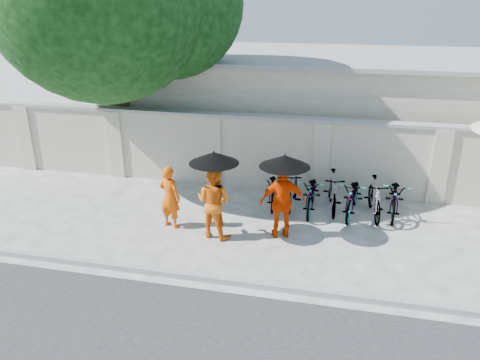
# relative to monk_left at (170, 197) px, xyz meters

# --- Properties ---
(ground) EXTENTS (80.00, 80.00, 0.00)m
(ground) POSITION_rel_monk_left_xyz_m (1.29, -0.31, -0.76)
(ground) COLOR silver
(kerb) EXTENTS (40.00, 0.16, 0.12)m
(kerb) POSITION_rel_monk_left_xyz_m (1.29, -2.01, -0.70)
(kerb) COLOR gray
(kerb) RESTS_ON ground
(compound_wall) EXTENTS (20.00, 0.30, 2.00)m
(compound_wall) POSITION_rel_monk_left_xyz_m (2.29, 2.89, 0.24)
(compound_wall) COLOR beige
(compound_wall) RESTS_ON ground
(building_behind) EXTENTS (14.00, 6.00, 3.20)m
(building_behind) POSITION_rel_monk_left_xyz_m (3.29, 6.69, 0.84)
(building_behind) COLOR silver
(building_behind) RESTS_ON ground
(monk_left) EXTENTS (0.63, 0.51, 1.51)m
(monk_left) POSITION_rel_monk_left_xyz_m (0.00, 0.00, 0.00)
(monk_left) COLOR #DE4C06
(monk_left) RESTS_ON ground
(monk_center) EXTENTS (0.95, 0.81, 1.69)m
(monk_center) POSITION_rel_monk_left_xyz_m (1.12, -0.22, 0.09)
(monk_center) COLOR #D65D0D
(monk_center) RESTS_ON ground
(parasol_center) EXTENTS (1.08, 1.08, 1.08)m
(parasol_center) POSITION_rel_monk_left_xyz_m (1.17, -0.30, 1.15)
(parasol_center) COLOR black
(parasol_center) RESTS_ON ground
(monk_right) EXTENTS (1.09, 0.70, 1.72)m
(monk_right) POSITION_rel_monk_left_xyz_m (2.62, 0.07, 0.10)
(monk_right) COLOR #E13400
(monk_right) RESTS_ON ground
(parasol_right) EXTENTS (1.10, 1.10, 1.00)m
(parasol_right) POSITION_rel_monk_left_xyz_m (2.64, -0.01, 1.09)
(parasol_right) COLOR black
(parasol_right) RESTS_ON ground
(bike_0) EXTENTS (0.79, 1.71, 0.86)m
(bike_0) POSITION_rel_monk_left_xyz_m (2.16, 1.78, -0.32)
(bike_0) COLOR #9B9B9B
(bike_0) RESTS_ON ground
(bike_1) EXTENTS (0.51, 1.72, 1.03)m
(bike_1) POSITION_rel_monk_left_xyz_m (2.67, 1.74, -0.24)
(bike_1) COLOR #9B9B9B
(bike_1) RESTS_ON ground
(bike_2) EXTENTS (0.65, 1.80, 0.94)m
(bike_2) POSITION_rel_monk_left_xyz_m (3.17, 1.60, -0.29)
(bike_2) COLOR #9B9B9B
(bike_2) RESTS_ON ground
(bike_3) EXTENTS (0.65, 1.72, 1.01)m
(bike_3) POSITION_rel_monk_left_xyz_m (3.68, 1.74, -0.25)
(bike_3) COLOR #9B9B9B
(bike_3) RESTS_ON ground
(bike_4) EXTENTS (0.88, 1.91, 0.96)m
(bike_4) POSITION_rel_monk_left_xyz_m (4.19, 1.61, -0.27)
(bike_4) COLOR #9B9B9B
(bike_4) RESTS_ON ground
(bike_5) EXTENTS (0.65, 1.68, 0.98)m
(bike_5) POSITION_rel_monk_left_xyz_m (4.69, 1.59, -0.26)
(bike_5) COLOR #9B9B9B
(bike_5) RESTS_ON ground
(bike_6) EXTENTS (0.82, 1.89, 0.96)m
(bike_6) POSITION_rel_monk_left_xyz_m (5.20, 1.80, -0.28)
(bike_6) COLOR #9B9B9B
(bike_6) RESTS_ON ground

